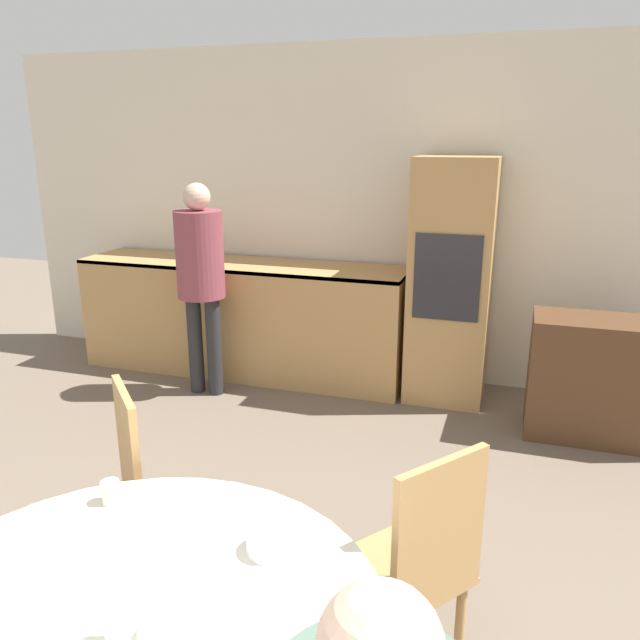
{
  "coord_description": "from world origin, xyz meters",
  "views": [
    {
      "loc": [
        0.85,
        -0.02,
        1.91
      ],
      "look_at": [
        -0.01,
        2.64,
        1.08
      ],
      "focal_mm": 35.0,
      "sensor_mm": 36.0,
      "label": 1
    }
  ],
  "objects_px": {
    "chair_far_left": "(109,494)",
    "bowl_centre": "(271,544)",
    "chair_far_right": "(417,564)",
    "bowl_near": "(170,635)",
    "oven_unit": "(451,281)",
    "sideboard": "(602,379)",
    "person_standing": "(200,268)",
    "cup": "(111,492)"
  },
  "relations": [
    {
      "from": "chair_far_left",
      "to": "person_standing",
      "type": "height_order",
      "value": "person_standing"
    },
    {
      "from": "chair_far_right",
      "to": "cup",
      "type": "bearing_deg",
      "value": -38.53
    },
    {
      "from": "oven_unit",
      "to": "person_standing",
      "type": "height_order",
      "value": "oven_unit"
    },
    {
      "from": "person_standing",
      "to": "bowl_near",
      "type": "height_order",
      "value": "person_standing"
    },
    {
      "from": "chair_far_left",
      "to": "cup",
      "type": "xyz_separation_m",
      "value": [
        0.25,
        -0.3,
        0.23
      ]
    },
    {
      "from": "person_standing",
      "to": "bowl_centre",
      "type": "height_order",
      "value": "person_standing"
    },
    {
      "from": "sideboard",
      "to": "bowl_near",
      "type": "bearing_deg",
      "value": -113.05
    },
    {
      "from": "sideboard",
      "to": "chair_far_left",
      "type": "xyz_separation_m",
      "value": [
        -2.06,
        -2.3,
        0.14
      ]
    },
    {
      "from": "oven_unit",
      "to": "chair_far_right",
      "type": "distance_m",
      "value": 2.78
    },
    {
      "from": "chair_far_right",
      "to": "bowl_centre",
      "type": "relative_size",
      "value": 6.74
    },
    {
      "from": "chair_far_right",
      "to": "bowl_near",
      "type": "relative_size",
      "value": 6.37
    },
    {
      "from": "bowl_near",
      "to": "chair_far_right",
      "type": "bearing_deg",
      "value": 55.81
    },
    {
      "from": "chair_far_right",
      "to": "bowl_centre",
      "type": "distance_m",
      "value": 0.55
    },
    {
      "from": "sideboard",
      "to": "bowl_centre",
      "type": "bearing_deg",
      "value": -114.27
    },
    {
      "from": "sideboard",
      "to": "person_standing",
      "type": "relative_size",
      "value": 0.57
    },
    {
      "from": "oven_unit",
      "to": "bowl_near",
      "type": "bearing_deg",
      "value": -94.44
    },
    {
      "from": "bowl_centre",
      "to": "sideboard",
      "type": "bearing_deg",
      "value": 65.73
    },
    {
      "from": "chair_far_left",
      "to": "sideboard",
      "type": "bearing_deg",
      "value": 94.03
    },
    {
      "from": "oven_unit",
      "to": "bowl_near",
      "type": "xyz_separation_m",
      "value": [
        -0.27,
        -3.47,
        -0.14
      ]
    },
    {
      "from": "chair_far_left",
      "to": "bowl_near",
      "type": "height_order",
      "value": "chair_far_left"
    },
    {
      "from": "oven_unit",
      "to": "chair_far_right",
      "type": "xyz_separation_m",
      "value": [
        0.22,
        -2.75,
        -0.35
      ]
    },
    {
      "from": "sideboard",
      "to": "bowl_near",
      "type": "distance_m",
      "value": 3.36
    },
    {
      "from": "chair_far_left",
      "to": "person_standing",
      "type": "bearing_deg",
      "value": 154.58
    },
    {
      "from": "oven_unit",
      "to": "bowl_near",
      "type": "height_order",
      "value": "oven_unit"
    },
    {
      "from": "oven_unit",
      "to": "sideboard",
      "type": "distance_m",
      "value": 1.21
    },
    {
      "from": "bowl_near",
      "to": "person_standing",
      "type": "bearing_deg",
      "value": 116.84
    },
    {
      "from": "oven_unit",
      "to": "cup",
      "type": "height_order",
      "value": "oven_unit"
    },
    {
      "from": "oven_unit",
      "to": "person_standing",
      "type": "relative_size",
      "value": 1.12
    },
    {
      "from": "chair_far_right",
      "to": "person_standing",
      "type": "relative_size",
      "value": 0.6
    },
    {
      "from": "oven_unit",
      "to": "chair_far_left",
      "type": "relative_size",
      "value": 1.84
    },
    {
      "from": "bowl_centre",
      "to": "person_standing",
      "type": "bearing_deg",
      "value": 121.93
    },
    {
      "from": "person_standing",
      "to": "cup",
      "type": "bearing_deg",
      "value": -68.29
    },
    {
      "from": "chair_far_right",
      "to": "cup",
      "type": "distance_m",
      "value": 1.05
    },
    {
      "from": "oven_unit",
      "to": "cup",
      "type": "bearing_deg",
      "value": -104.44
    },
    {
      "from": "chair_far_left",
      "to": "cup",
      "type": "height_order",
      "value": "chair_far_left"
    },
    {
      "from": "chair_far_left",
      "to": "bowl_centre",
      "type": "bearing_deg",
      "value": 22.17
    },
    {
      "from": "chair_far_right",
      "to": "bowl_centre",
      "type": "xyz_separation_m",
      "value": [
        -0.39,
        -0.33,
        0.22
      ]
    },
    {
      "from": "chair_far_left",
      "to": "oven_unit",
      "type": "bearing_deg",
      "value": 115.13
    },
    {
      "from": "cup",
      "to": "bowl_near",
      "type": "xyz_separation_m",
      "value": [
        0.5,
        -0.47,
        -0.02
      ]
    },
    {
      "from": "sideboard",
      "to": "oven_unit",
      "type": "bearing_deg",
      "value": 158.86
    },
    {
      "from": "person_standing",
      "to": "oven_unit",
      "type": "bearing_deg",
      "value": 16.52
    },
    {
      "from": "sideboard",
      "to": "chair_far_right",
      "type": "relative_size",
      "value": 0.94
    }
  ]
}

